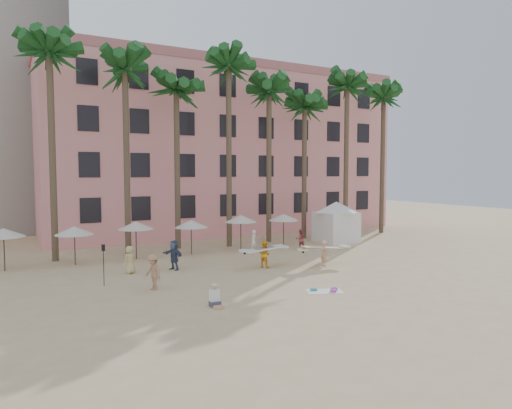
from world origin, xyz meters
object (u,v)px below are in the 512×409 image
object	(u,v)px
cabana	(336,218)
carrier_yellow	(324,251)
carrier_white	(264,253)
pink_hotel	(217,154)

from	to	relation	value
cabana	carrier_yellow	world-z (taller)	cabana
carrier_white	pink_hotel	bearing A→B (deg)	74.45
pink_hotel	carrier_white	xyz separation A→B (m)	(-5.59, -20.09, -7.08)
cabana	carrier_white	bearing A→B (deg)	-149.65
cabana	pink_hotel	bearing A→B (deg)	109.78
carrier_yellow	pink_hotel	bearing A→B (deg)	84.76
pink_hotel	carrier_white	distance (m)	22.03
cabana	carrier_yellow	xyz separation A→B (m)	(-6.97, -7.61, -1.11)
pink_hotel	cabana	xyz separation A→B (m)	(5.00, -13.89, -5.93)
pink_hotel	carrier_white	size ratio (longest dim) A/B	12.28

